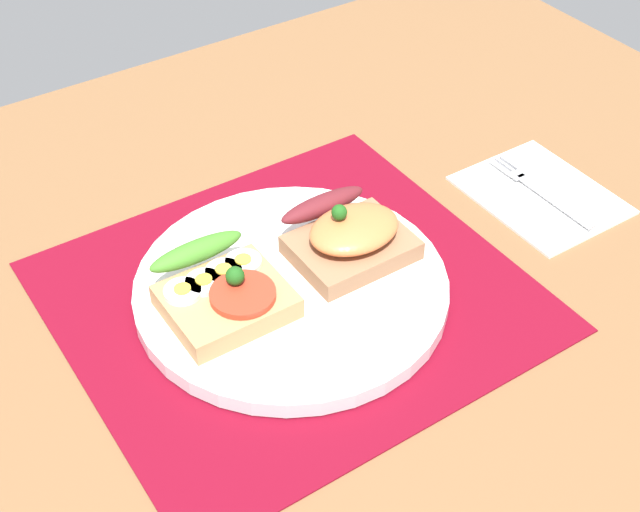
# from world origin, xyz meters

# --- Properties ---
(ground_plane) EXTENTS (1.20, 0.90, 0.03)m
(ground_plane) POSITION_xyz_m (0.00, 0.00, -0.02)
(ground_plane) COLOR brown
(placemat) EXTENTS (0.39, 0.36, 0.00)m
(placemat) POSITION_xyz_m (0.00, 0.00, 0.00)
(placemat) COLOR maroon
(placemat) RESTS_ON ground_plane
(plate) EXTENTS (0.27, 0.27, 0.02)m
(plate) POSITION_xyz_m (0.00, 0.00, 0.01)
(plate) COLOR white
(plate) RESTS_ON placemat
(sandwich_egg_tomato) EXTENTS (0.10, 0.10, 0.04)m
(sandwich_egg_tomato) POSITION_xyz_m (-0.06, 0.01, 0.03)
(sandwich_egg_tomato) COLOR tan
(sandwich_egg_tomato) RESTS_ON plate
(sandwich_salmon) EXTENTS (0.10, 0.09, 0.05)m
(sandwich_salmon) POSITION_xyz_m (0.06, 0.01, 0.04)
(sandwich_salmon) COLOR #966848
(sandwich_salmon) RESTS_ON plate
(napkin) EXTENTS (0.12, 0.15, 0.01)m
(napkin) POSITION_xyz_m (0.29, -0.01, 0.00)
(napkin) COLOR white
(napkin) RESTS_ON ground_plane
(fork) EXTENTS (0.02, 0.14, 0.00)m
(fork) POSITION_xyz_m (0.28, -0.01, 0.01)
(fork) COLOR #B7B7BC
(fork) RESTS_ON napkin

